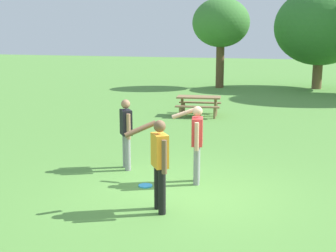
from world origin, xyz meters
name	(u,v)px	position (x,y,z in m)	size (l,w,h in m)	color
ground_plane	(184,193)	(0.00, 0.00, 0.00)	(120.00, 120.00, 0.00)	#568E3D
person_thrower	(159,159)	(-0.08, -1.05, 0.96)	(0.84, 0.49, 1.64)	black
person_catcher	(126,129)	(-1.78, 1.03, 0.94)	(0.42, 0.49, 1.64)	gray
person_bystander	(197,138)	(0.04, 0.67, 0.96)	(0.78, 0.59, 1.64)	gray
frisbee	(145,186)	(-0.86, 0.06, 0.01)	(0.29, 0.29, 0.03)	#2D9EDB
picnic_table_near	(199,102)	(-2.41, 8.50, 0.56)	(1.96, 1.74, 0.77)	olive
tree_tall_left	(221,23)	(-4.27, 18.61, 3.92)	(3.49, 3.49, 5.45)	brown
tree_broad_center	(320,27)	(1.40, 20.19, 3.71)	(5.41, 5.41, 6.02)	brown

